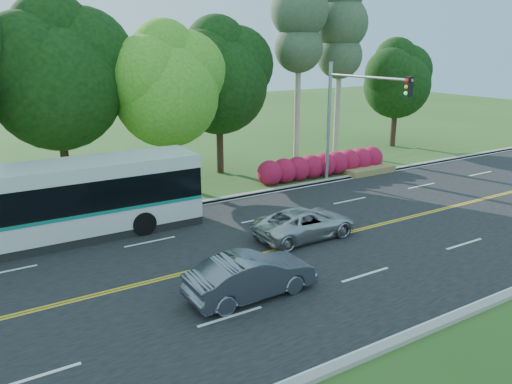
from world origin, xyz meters
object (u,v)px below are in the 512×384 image
sedan (251,276)px  suv (305,223)px  traffic_signal (352,106)px  transit_bus (50,205)px

sedan → suv: size_ratio=0.96×
sedan → suv: 5.67m
traffic_signal → suv: bearing=-144.0°
traffic_signal → transit_bus: (-15.89, 0.25, -3.04)m
traffic_signal → sedan: traffic_signal is taller
traffic_signal → sedan: bearing=-144.3°
traffic_signal → sedan: 14.43m
suv → transit_bus: bearing=61.0°
suv → traffic_signal: bearing=-54.2°
traffic_signal → transit_bus: bearing=179.1°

